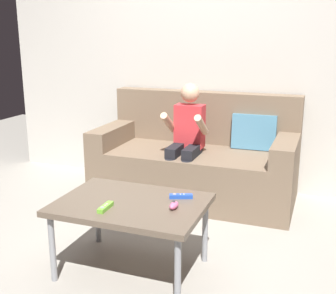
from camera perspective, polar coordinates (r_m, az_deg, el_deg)
ground_plane at (r=2.87m, az=-5.12°, el=-14.66°), size 8.07×8.07×0.00m
wall_back at (r=4.05m, az=4.69°, el=12.45°), size 4.03×0.05×2.50m
couch at (r=3.81m, az=3.85°, el=-1.96°), size 1.71×0.80×0.90m
person_seated_on_couch at (r=3.58m, az=2.42°, el=1.33°), size 0.34×0.42×1.01m
coffee_table at (r=2.59m, az=-4.87°, el=-8.04°), size 0.87×0.63×0.45m
game_remote_blue_near_edge at (r=2.61m, az=1.71°, el=-6.51°), size 0.14×0.08×0.03m
nunchuk_pink at (r=2.46m, az=0.79°, el=-7.69°), size 0.05×0.09×0.05m
game_remote_lime_far_corner at (r=2.48m, az=-8.26°, el=-7.87°), size 0.04×0.14×0.03m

